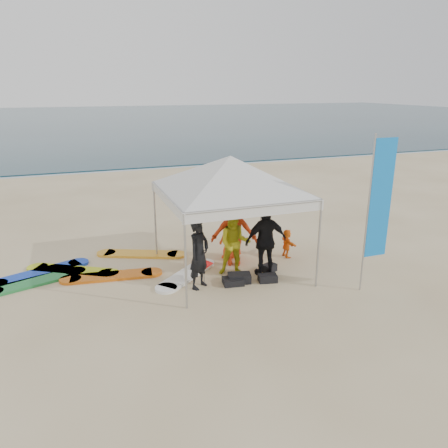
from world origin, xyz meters
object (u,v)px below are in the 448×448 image
person_black_a (199,254)px  person_orange_b (231,232)px  canopy_tent (231,156)px  feather_flag (379,201)px  person_black_b (266,241)px  person_yellow (235,243)px  person_orange_a (234,230)px  surfboard_spread (97,271)px  person_seated (287,243)px  marker_pennant (208,264)px

person_black_a → person_orange_b: bearing=10.0°
canopy_tent → person_black_a: bearing=-146.3°
feather_flag → person_black_a: bearing=159.2°
person_black_b → person_orange_b: person_black_b is taller
person_black_b → canopy_tent: canopy_tent is taller
person_yellow → feather_flag: 3.63m
person_yellow → canopy_tent: 2.21m
person_black_a → person_yellow: 1.17m
person_black_a → person_orange_b: person_black_a is taller
person_orange_a → person_orange_b: 0.50m
surfboard_spread → person_seated: bearing=-7.7°
person_yellow → surfboard_spread: person_yellow is taller
person_orange_b → marker_pennant: (-1.11, -1.33, -0.28)m
person_black_a → person_seated: person_black_a is taller
person_black_a → person_orange_a: person_orange_a is taller
person_black_a → feather_flag: 4.35m
canopy_tent → marker_pennant: canopy_tent is taller
person_black_b → surfboard_spread: person_black_b is taller
canopy_tent → person_orange_b: bearing=67.4°
person_orange_a → canopy_tent: size_ratio=0.42×
feather_flag → person_orange_b: bearing=129.5°
person_black_a → surfboard_spread: 3.01m
person_yellow → person_black_a: bearing=-139.8°
person_yellow → person_orange_a: person_orange_a is taller
person_orange_a → person_orange_b: bearing=-78.2°
person_black_a → person_seated: size_ratio=2.10×
canopy_tent → marker_pennant: 2.72m
person_seated → marker_pennant: size_ratio=1.29×
person_seated → person_yellow: bearing=109.0°
person_black_a → person_black_b: size_ratio=0.92×
person_seated → person_orange_b: bearing=73.6°
person_black_b → person_orange_a: bearing=-61.3°
person_yellow → person_orange_b: (0.32, 1.08, -0.07)m
person_seated → surfboard_spread: size_ratio=0.15×
person_yellow → surfboard_spread: size_ratio=0.31×
person_orange_a → person_yellow: bearing=92.1°
person_orange_a → marker_pennant: 1.43m
canopy_tent → feather_flag: (2.81, -2.18, -0.85)m
person_black_a → surfboard_spread: (-2.29, 1.76, -0.83)m
person_orange_b → feather_flag: size_ratio=0.42×
feather_flag → surfboard_spread: 7.28m
person_seated → canopy_tent: canopy_tent is taller
person_seated → surfboard_spread: bearing=82.9°
person_orange_b → person_seated: bearing=133.4°
feather_flag → person_black_b: bearing=142.4°
person_black_b → feather_flag: feather_flag is taller
canopy_tent → surfboard_spread: (-3.36, 1.05, -3.01)m
person_orange_b → person_seated: size_ratio=1.89×
person_seated → feather_flag: (0.94, -2.53, 1.78)m
person_seated → marker_pennant: bearing=108.8°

